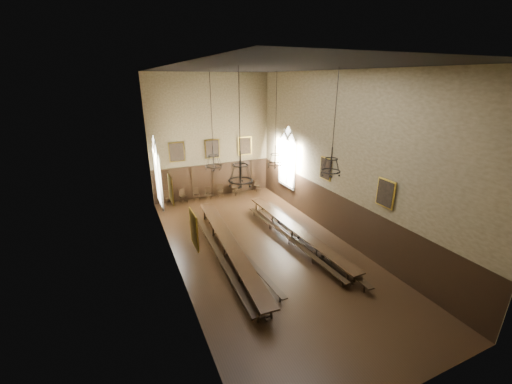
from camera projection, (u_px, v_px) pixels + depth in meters
floor at (264, 249)px, 16.72m from camera, size 9.00×18.00×0.02m
ceiling at (266, 68)px, 13.64m from camera, size 9.00×18.00×0.02m
wall_back at (211, 138)px, 22.90m from camera, size 9.00×0.02×9.00m
wall_front at (429, 261)px, 7.46m from camera, size 9.00×0.02×9.00m
wall_left at (170, 180)px, 13.44m from camera, size 0.02×18.00×9.00m
wall_right at (340, 159)px, 16.92m from camera, size 0.02×18.00×9.00m
wainscot_panelling at (264, 228)px, 16.29m from camera, size 9.00×18.00×2.50m
table_left at (229, 249)px, 15.93m from camera, size 1.43×10.77×0.84m
table_right at (295, 234)px, 17.56m from camera, size 1.03×9.98×0.78m
bench_left_outer at (217, 253)px, 15.81m from camera, size 0.60×10.28×0.46m
bench_left_inner at (237, 250)px, 16.16m from camera, size 0.85×9.06×0.41m
bench_right_inner at (289, 240)px, 17.15m from camera, size 0.78×9.19×0.41m
bench_right_outer at (307, 237)px, 17.44m from camera, size 0.76×10.39×0.47m
chair_0 at (169, 200)px, 22.54m from camera, size 0.48×0.48×1.04m
chair_1 at (183, 198)px, 22.93m from camera, size 0.57×0.57×1.04m
chair_2 at (197, 197)px, 23.30m from camera, size 0.46×0.46×0.94m
chair_3 at (208, 195)px, 23.65m from camera, size 0.50×0.50×0.91m
chair_4 at (220, 193)px, 24.11m from camera, size 0.53×0.53×0.96m
chair_5 at (236, 191)px, 24.52m from camera, size 0.56×0.56×0.99m
chair_7 at (257, 188)px, 25.31m from camera, size 0.41×0.41×0.87m
chandelier_back_left at (214, 160)px, 16.33m from camera, size 0.88×0.88×4.90m
chandelier_back_right at (275, 158)px, 17.96m from camera, size 0.88×0.88×5.23m
chandelier_front_left at (241, 174)px, 11.84m from camera, size 0.94×0.94×4.25m
chandelier_front_right at (331, 165)px, 13.52m from camera, size 0.86×0.86×4.36m
portrait_back_0 at (177, 152)px, 22.06m from camera, size 1.10×0.12×1.40m
portrait_back_1 at (212, 149)px, 23.06m from camera, size 1.10×0.12×1.40m
portrait_back_2 at (245, 146)px, 24.07m from camera, size 1.10×0.12×1.40m
portrait_left_0 at (171, 190)px, 14.62m from camera, size 0.12×1.00×1.30m
portrait_left_1 at (194, 229)px, 10.76m from camera, size 0.12×1.00×1.30m
portrait_right_0 at (326, 169)px, 18.00m from camera, size 0.12×1.00×1.30m
portrait_right_1 at (385, 193)px, 14.14m from camera, size 0.12×1.00×1.30m
window_right at (287, 157)px, 21.98m from camera, size 0.20×2.20×4.60m
window_left at (157, 171)px, 18.56m from camera, size 0.20×2.20×4.60m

